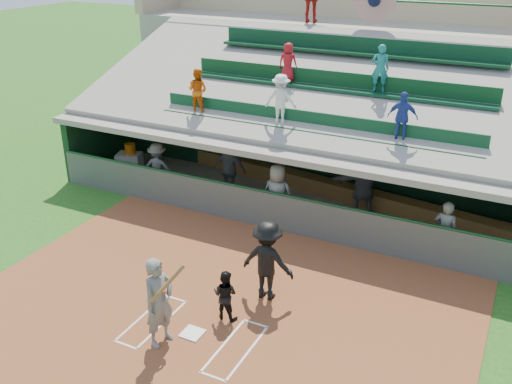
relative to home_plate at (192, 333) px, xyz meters
The scene contains 18 objects.
ground 0.04m from the home_plate, ahead, with size 100.00×100.00×0.00m, color #215317.
dirt_slab 0.50m from the home_plate, 90.00° to the left, with size 11.00×9.00×0.02m, color brown.
home_plate is the anchor object (origin of this frame).
batters_box_chalk 0.01m from the home_plate, ahead, with size 2.65×1.85×0.01m.
dugout_floor 6.75m from the home_plate, 90.00° to the left, with size 16.00×3.50×0.04m, color gray.
concourse_slab 13.69m from the home_plate, 90.00° to the left, with size 20.00×3.00×4.60m, color gray.
grandstand 10.74m from the home_plate, 90.03° to the left, with size 20.40×10.40×7.80m.
batter_at_plate 1.14m from the home_plate, 131.48° to the right, with size 0.92×0.81×1.95m.
catcher 1.05m from the home_plate, 67.79° to the left, with size 0.56×0.43×1.15m, color black.
home_umpire 2.29m from the home_plate, 67.55° to the left, with size 1.22×0.70×1.89m, color black.
dugout_bench 7.90m from the home_plate, 92.07° to the left, with size 16.60×0.50×0.50m, color olive.
white_table 9.34m from the home_plate, 135.69° to the left, with size 0.82×0.61×0.71m, color silver.
water_cooler 9.34m from the home_plate, 135.34° to the left, with size 0.36×0.36×0.36m, color #D5670C.
dugout_player_a 7.51m from the home_plate, 130.52° to the left, with size 1.05×0.61×1.63m, color #545752.
dugout_player_b 6.94m from the home_plate, 112.30° to the left, with size 1.06×0.44×1.81m, color #51544F.
dugout_player_c 5.39m from the home_plate, 95.28° to the left, with size 0.89×0.58×1.82m, color #575A55.
dugout_player_d 7.19m from the home_plate, 77.90° to the left, with size 1.85×0.59×2.00m, color #51544F.
dugout_player_e 6.76m from the home_plate, 52.54° to the left, with size 0.60×0.39×1.64m, color #535651.
Camera 1 is at (5.48, -7.99, 7.57)m, focal length 40.00 mm.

